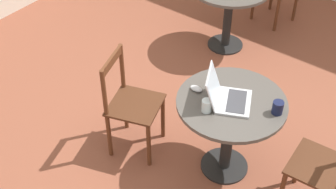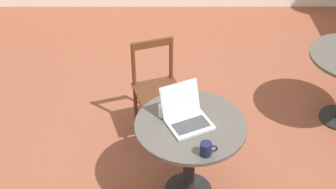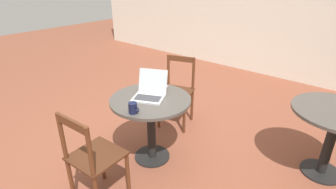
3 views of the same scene
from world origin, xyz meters
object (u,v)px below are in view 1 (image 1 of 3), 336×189
at_px(laptop, 227,97).
at_px(drinking_glass, 207,106).
at_px(chair_near_front, 325,170).
at_px(cafe_table_near, 230,117).
at_px(mouse, 196,89).
at_px(mug, 278,107).
at_px(cafe_table_mid, 229,0).
at_px(chair_near_back, 131,105).

distance_m(laptop, drinking_glass, 0.18).
bearing_deg(chair_near_front, cafe_table_near, 93.46).
height_order(mouse, mug, mug).
height_order(cafe_table_mid, drinking_glass, drinking_glass).
xyz_separation_m(cafe_table_near, chair_near_front, (0.05, -0.76, -0.11)).
distance_m(chair_near_front, mouse, 1.08).
height_order(chair_near_back, mouse, chair_near_back).
relative_size(chair_near_front, mug, 7.60).
relative_size(cafe_table_mid, chair_near_back, 0.91).
height_order(chair_near_front, mug, chair_near_front).
xyz_separation_m(chair_near_front, mouse, (-0.10, 1.03, 0.28)).
relative_size(cafe_table_near, chair_near_front, 0.91).
bearing_deg(chair_near_front, cafe_table_mid, 49.14).
bearing_deg(mouse, cafe_table_near, -78.69).
xyz_separation_m(cafe_table_mid, mouse, (-1.56, -0.65, 0.17)).
bearing_deg(mug, chair_near_front, -95.62).
relative_size(chair_near_front, drinking_glass, 9.24).
xyz_separation_m(chair_near_back, mug, (0.35, -1.08, 0.32)).
relative_size(cafe_table_near, laptop, 1.95).
relative_size(laptop, mouse, 4.20).
xyz_separation_m(laptop, mug, (0.12, -0.34, -0.00)).
height_order(chair_near_front, mouse, chair_near_front).
distance_m(chair_near_back, mouse, 0.60).
height_order(laptop, mug, laptop).
bearing_deg(chair_near_back, chair_near_front, -78.72).
xyz_separation_m(cafe_table_mid, mug, (-1.41, -1.24, 0.21)).
relative_size(cafe_table_near, mouse, 8.17).
bearing_deg(laptop, chair_near_back, 107.07).
bearing_deg(drinking_glass, cafe_table_near, -24.67).
relative_size(chair_near_back, mug, 7.60).
bearing_deg(drinking_glass, mouse, 52.45).
bearing_deg(laptop, chair_near_front, -84.43).
relative_size(cafe_table_mid, mouse, 8.17).
relative_size(cafe_table_near, mug, 6.91).
bearing_deg(cafe_table_near, mug, -74.31).
bearing_deg(mug, mouse, 103.66).
xyz_separation_m(cafe_table_mid, drinking_glass, (-1.70, -0.84, 0.21)).
bearing_deg(cafe_table_near, cafe_table_mid, 31.68).
relative_size(cafe_table_near, drinking_glass, 8.40).
xyz_separation_m(cafe_table_near, laptop, (-0.03, 0.03, 0.21)).
distance_m(cafe_table_near, cafe_table_mid, 1.76).
relative_size(chair_near_back, chair_near_front, 1.00).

